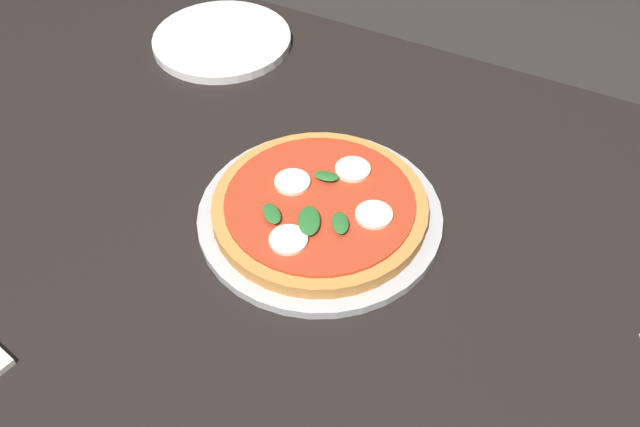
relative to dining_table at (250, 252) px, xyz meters
name	(u,v)px	position (x,y,z in m)	size (l,w,h in m)	color
dining_table	(250,252)	(0.00, 0.00, 0.00)	(1.55, 0.91, 0.71)	black
serving_tray	(320,216)	(0.09, 0.03, 0.09)	(0.31, 0.31, 0.01)	#B2B2B7
pizza	(320,207)	(0.09, 0.03, 0.11)	(0.27, 0.27, 0.03)	#C6843F
plate_white	(222,40)	(-0.23, 0.31, 0.09)	(0.23, 0.23, 0.01)	white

